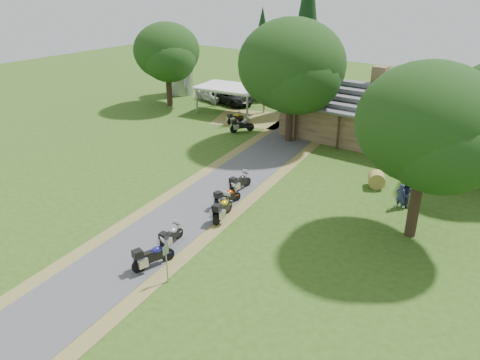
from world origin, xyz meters
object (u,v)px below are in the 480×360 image
Objects in this scene: silo at (180,68)px; motorcycle_carport_a at (235,117)px; motorcycle_row_a at (153,254)px; motorcycle_row_b at (171,235)px; motorcycle_row_e at (240,181)px; car_dark_suv at (231,94)px; hay_bale at (376,180)px; motorcycle_row_c at (223,207)px; car_white_sedan at (211,93)px; motorcycle_row_d at (227,196)px; motorcycle_carport_b at (242,124)px; carport at (230,100)px; lodge at (406,117)px.

silo is 14.23m from motorcycle_carport_a.
motorcycle_row_b is at bearing 35.31° from motorcycle_row_a.
motorcycle_row_a is 10.05m from motorcycle_row_e.
hay_bale is (21.58, -11.98, -0.59)m from car_dark_suv.
car_white_sedan is at bearing 27.15° from motorcycle_row_c.
motorcycle_row_d is 10.55m from hay_bale.
car_white_sedan is at bearing 50.47° from motorcycle_row_a.
motorcycle_row_d is (-0.45, 5.52, 0.04)m from motorcycle_row_b.
motorcycle_carport_b is at bearing 163.01° from hay_bale.
motorcycle_row_a is 24.85m from motorcycle_carport_a.
motorcycle_row_c reaches higher than motorcycle_row_d.
hay_bale is (16.79, -6.31, -0.04)m from motorcycle_carport_a.
motorcycle_carport_a is at bearing 46.50° from motorcycle_row_d.
motorcycle_row_d is 15.02m from motorcycle_carport_b.
carport is 1.25× the size of car_white_sedan.
carport is 3.69× the size of motorcycle_row_b.
lodge is 12.04× the size of motorcycle_carport_a.
silo is 16.91m from motorcycle_carport_b.
car_white_sedan reaches higher than motorcycle_row_e.
motorcycle_row_b is 20.09m from motorcycle_carport_b.
motorcycle_row_e is at bearing -140.85° from hay_bale.
car_dark_suv is (-2.23, 3.11, -0.28)m from carport.
motorcycle_row_a reaches higher than motorcycle_row_e.
motorcycle_row_c is at bearing -14.65° from motorcycle_row_b.
hay_bale is at bearing -97.85° from motorcycle_carport_a.
car_dark_suv reaches higher than motorcycle_row_c.
motorcycle_row_e reaches higher than motorcycle_carport_a.
car_dark_suv is at bearing 41.67° from motorcycle_row_e.
motorcycle_row_a is at bearing -138.48° from car_dark_suv.
lodge is 16.86m from motorcycle_row_e.
motorcycle_row_a is 16.71m from hay_bale.
motorcycle_row_e is 1.70× the size of hay_bale.
car_dark_suv reaches higher than motorcycle_row_a.
carport is 3.43× the size of motorcycle_row_e.
lodge is at bearing -78.79° from car_white_sedan.
motorcycle_row_b is 1.58× the size of hay_bale.
motorcycle_row_e is (-1.51, 3.83, -0.07)m from motorcycle_row_c.
motorcycle_carport_b is at bearing 38.41° from motorcycle_row_e.
motorcycle_carport_b is (-8.89, 14.23, -0.01)m from motorcycle_row_c.
motorcycle_row_a is at bearing 169.29° from motorcycle_row_c.
car_dark_suv is 3.36× the size of motorcycle_row_b.
lodge reaches higher than motorcycle_row_b.
motorcycle_row_a is 1.16× the size of motorcycle_carport_a.
motorcycle_row_d reaches higher than motorcycle_row_b.
lodge is 28.15m from silo.
car_white_sedan is 2.56× the size of motorcycle_row_a.
car_white_sedan is 2.75× the size of motorcycle_row_e.
motorcycle_carport_a is (-10.17, 14.53, -0.05)m from motorcycle_row_d.
motorcycle_row_c is at bearing -42.80° from silo.
carport reaches higher than motorcycle_row_c.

